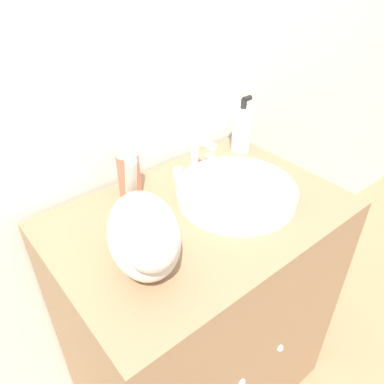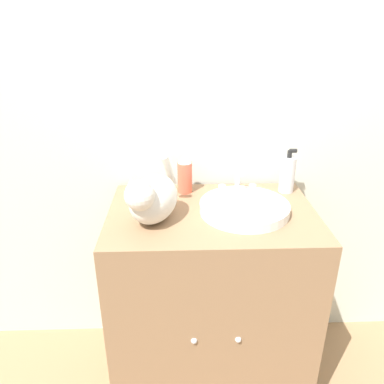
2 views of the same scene
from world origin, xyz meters
name	(u,v)px [view 2 (image 2 of 2)]	position (x,y,z in m)	size (l,w,h in m)	color
wall_back	(208,101)	(0.00, 0.60, 1.25)	(6.00, 0.05, 2.50)	silver
vanity_cabinet	(210,299)	(0.00, 0.28, 0.44)	(0.82, 0.57, 0.88)	#8C6B4C
sink_basin	(244,208)	(0.12, 0.27, 0.90)	(0.35, 0.35, 0.04)	white
faucet	(238,181)	(0.12, 0.45, 0.93)	(0.17, 0.11, 0.13)	silver
cat	(152,198)	(-0.23, 0.20, 0.98)	(0.24, 0.35, 0.23)	silver
soap_bottle	(287,174)	(0.34, 0.46, 0.96)	(0.07, 0.07, 0.20)	silver
spray_bottle	(185,174)	(-0.10, 0.47, 0.96)	(0.06, 0.06, 0.17)	#EF6047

